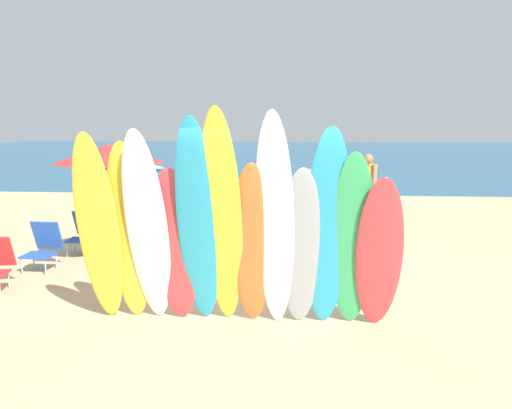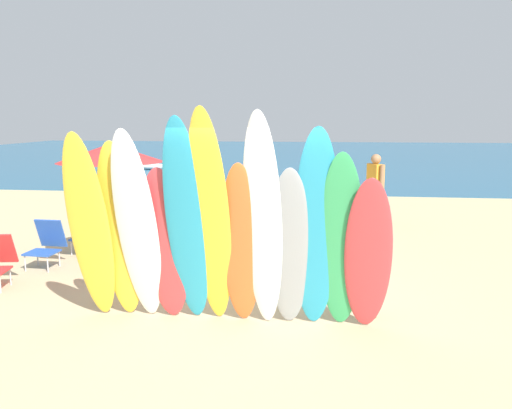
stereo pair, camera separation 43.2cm
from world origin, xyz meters
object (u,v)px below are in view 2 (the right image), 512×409
surfboard_yellow_1 (120,233)px  surfboard_orange_6 (241,246)px  surfboard_yellow_0 (90,230)px  beach_chair_red (47,243)px  surfboard_red_11 (368,256)px  beachgoer_midbeach (313,198)px  beachgoer_near_rack (193,184)px  surfboard_green_10 (341,243)px  beach_chair_blue (89,230)px  surfboard_white_7 (263,224)px  surfboard_yellow_5 (210,222)px  beach_umbrella (110,153)px  surfboard_teal_4 (187,225)px  distant_boat (143,166)px  beachgoer_photographing (375,185)px  surfboard_red_3 (166,246)px  surfboard_teal_9 (316,232)px  surfboard_rack (235,273)px  surfboard_white_2 (137,229)px  surfboard_grey_8 (290,249)px

surfboard_yellow_1 → surfboard_orange_6: size_ratio=1.11×
surfboard_yellow_0 → beach_chair_red: (-1.96, 2.45, -0.80)m
surfboard_yellow_1 → surfboard_red_11: size_ratio=1.19×
beachgoer_midbeach → beachgoer_near_rack: bearing=-158.8°
surfboard_green_10 → beach_chair_blue: 5.93m
surfboard_white_7 → surfboard_yellow_5: bearing=-170.4°
surfboard_yellow_5 → surfboard_white_7: (0.63, 0.05, -0.02)m
surfboard_orange_6 → beach_umbrella: bearing=135.2°
surfboard_teal_4 → beachgoer_midbeach: 5.44m
beachgoer_midbeach → distant_boat: bearing=166.5°
surfboard_teal_4 → distant_boat: surfboard_teal_4 is taller
beachgoer_photographing → beach_chair_blue: size_ratio=2.16×
surfboard_yellow_0 → surfboard_red_3: surfboard_yellow_0 is taller
beachgoer_photographing → distant_boat: bearing=-168.3°
surfboard_teal_9 → distant_boat: surfboard_teal_9 is taller
surfboard_red_11 → beach_chair_red: size_ratio=2.45×
surfboard_teal_4 → surfboard_red_11: bearing=2.3°
surfboard_teal_4 → beachgoer_midbeach: surfboard_teal_4 is taller
surfboard_red_3 → surfboard_teal_9: size_ratio=0.81×
surfboard_red_3 → beach_umbrella: size_ratio=0.96×
surfboard_white_7 → beach_umbrella: 3.94m
surfboard_yellow_1 → surfboard_red_3: size_ratio=1.15×
surfboard_yellow_0 → surfboard_yellow_5: bearing=-4.6°
surfboard_rack → distant_boat: bearing=112.5°
surfboard_red_3 → beach_chair_blue: bearing=127.6°
surfboard_rack → surfboard_yellow_0: surfboard_yellow_0 is taller
surfboard_white_2 → surfboard_white_7: size_ratio=0.94×
surfboard_green_10 → surfboard_white_2: bearing=-173.1°
beach_chair_red → beach_umbrella: (1.18, 0.17, 1.58)m
surfboard_yellow_1 → surfboard_green_10: bearing=-5.7°
surfboard_red_3 → surfboard_yellow_5: 0.73m
surfboard_yellow_0 → surfboard_white_2: bearing=0.5°
surfboard_white_7 → surfboard_teal_9: 0.64m
surfboard_yellow_5 → beach_chair_blue: 4.91m
surfboard_teal_4 → surfboard_rack: bearing=55.3°
beach_umbrella → surfboard_white_7: bearing=-41.1°
surfboard_yellow_1 → distant_boat: bearing=102.9°
beachgoer_photographing → distant_boat: (-10.35, 13.11, -0.85)m
surfboard_grey_8 → surfboard_teal_9: 0.39m
surfboard_yellow_0 → beach_chair_blue: (-1.70, 3.59, -0.81)m
surfboard_teal_9 → beachgoer_near_rack: surfboard_teal_9 is taller
surfboard_teal_4 → beach_umbrella: size_ratio=1.28×
surfboard_teal_9 → beach_chair_red: surfboard_teal_9 is taller
surfboard_yellow_5 → surfboard_white_7: bearing=5.2°
surfboard_yellow_5 → surfboard_red_11: size_ratio=1.42×
surfboard_red_3 → surfboard_orange_6: (0.96, -0.02, 0.03)m
surfboard_white_2 → beachgoer_photographing: 7.54m
surfboard_orange_6 → surfboard_red_3: bearing=176.9°
surfboard_yellow_0 → surfboard_red_3: (0.90, 0.17, -0.21)m
surfboard_red_11 → beachgoer_near_rack: (-3.71, 6.46, -0.01)m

